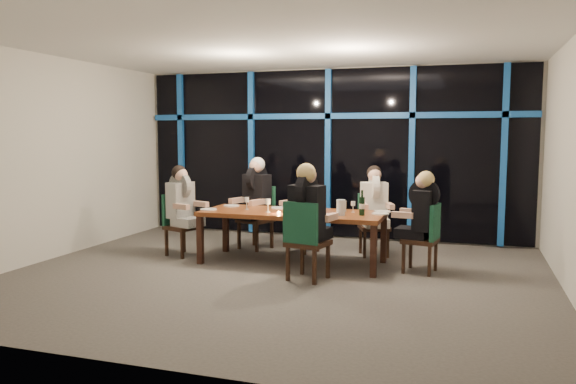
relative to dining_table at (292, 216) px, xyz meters
name	(u,v)px	position (x,y,z in m)	size (l,w,h in m)	color
room	(273,120)	(0.00, -0.80, 1.34)	(7.04, 7.00, 3.02)	#5D5852
window_wall	(329,151)	(0.01, 2.13, 0.87)	(6.86, 0.43, 2.94)	black
dining_table	(292,216)	(0.00, 0.00, 0.00)	(2.60, 1.00, 0.75)	brown
chair_far_left	(259,213)	(-0.85, 0.88, -0.12)	(0.60, 0.60, 1.01)	black
chair_far_mid	(306,220)	(-0.04, 0.87, -0.19)	(0.54, 0.54, 0.89)	black
chair_far_right	(373,221)	(1.00, 0.95, -0.16)	(0.56, 0.56, 0.94)	black
chair_end_left	(179,221)	(-1.82, 0.01, -0.16)	(0.56, 0.56, 0.94)	black
chair_end_right	(427,235)	(1.87, 0.02, -0.16)	(0.50, 0.50, 0.93)	black
chair_near_mid	(305,237)	(0.45, -0.89, -0.12)	(0.56, 0.56, 1.02)	black
diner_far_left	(255,190)	(-0.88, 0.80, 0.28)	(0.61, 0.69, 0.98)	black
diner_far_mid	(303,198)	(-0.07, 0.80, 0.17)	(0.55, 0.61, 0.87)	black
diner_far_right	(374,197)	(1.03, 0.87, 0.21)	(0.57, 0.64, 0.91)	silver
diner_end_left	(182,197)	(-1.75, -0.02, 0.22)	(0.64, 0.57, 0.92)	black
diner_end_right	(421,207)	(1.79, 0.03, 0.21)	(0.62, 0.50, 0.91)	black
diner_near_mid	(308,204)	(0.46, -0.80, 0.29)	(0.56, 0.68, 0.99)	black
plate_far_left	(231,206)	(-1.06, 0.27, 0.08)	(0.24, 0.24, 0.01)	white
plate_far_mid	(279,208)	(-0.30, 0.28, 0.08)	(0.24, 0.24, 0.01)	white
plate_far_right	(382,211)	(1.23, 0.35, 0.08)	(0.24, 0.24, 0.01)	white
plate_end_left	(208,209)	(-1.22, -0.21, 0.08)	(0.24, 0.24, 0.01)	white
plate_end_right	(380,214)	(1.23, 0.13, 0.08)	(0.24, 0.24, 0.01)	white
plate_near_mid	(328,215)	(0.58, -0.25, 0.08)	(0.24, 0.24, 0.01)	white
wine_bottle	(362,206)	(1.01, -0.06, 0.20)	(0.08, 0.08, 0.34)	black
water_pitcher	(341,207)	(0.74, -0.16, 0.18)	(0.13, 0.12, 0.22)	silver
tea_light	(279,213)	(-0.11, -0.27, 0.08)	(0.05, 0.05, 0.03)	#FFA14C
wine_glass_a	(268,202)	(-0.31, -0.17, 0.21)	(0.07, 0.07, 0.19)	silver
wine_glass_b	(297,200)	(0.01, 0.19, 0.21)	(0.08, 0.08, 0.19)	silver
wine_glass_c	(315,205)	(0.37, -0.14, 0.19)	(0.07, 0.07, 0.17)	white
wine_glass_d	(247,201)	(-0.70, 0.01, 0.20)	(0.07, 0.07, 0.18)	silver
wine_glass_e	(353,204)	(0.84, 0.19, 0.18)	(0.06, 0.06, 0.16)	silver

